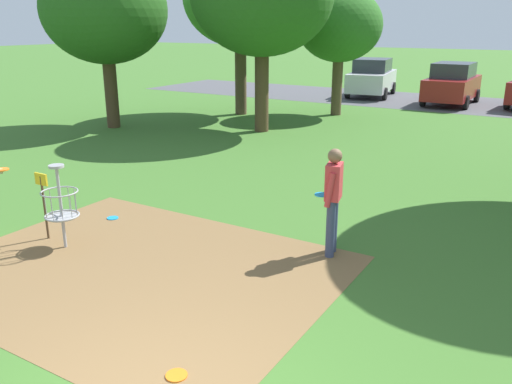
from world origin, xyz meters
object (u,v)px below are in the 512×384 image
Objects in this scene: frisbee_near_basket at (176,375)px; parked_car_center_left at (452,84)px; tree_far_center at (104,10)px; frisbee_mid_grass at (113,218)px; disc_golf_basket at (59,203)px; player_foreground_watching at (333,196)px; tree_mid_right at (340,26)px; parked_car_leftmost at (372,77)px.

frisbee_near_basket is 0.05× the size of parked_car_center_left.
frisbee_mid_grass is at bearing -44.69° from tree_far_center.
player_foreground_watching is (3.88, 1.99, 0.21)m from disc_golf_basket.
frisbee_near_basket is at bearing -85.36° from parked_car_center_left.
player_foreground_watching is 0.35× the size of tree_mid_right.
frisbee_mid_grass is at bearing -171.17° from player_foreground_watching.
disc_golf_basket is 20.06m from parked_car_center_left.
player_foreground_watching is 19.80m from parked_car_leftmost.
player_foreground_watching is at bearing -72.47° from parked_car_leftmost.
parked_car_leftmost is at bearing 69.02° from tree_far_center.
frisbee_near_basket is at bearing -42.05° from tree_far_center.
tree_far_center is 1.29× the size of parked_car_leftmost.
tree_far_center is 14.08m from parked_car_leftmost.
player_foreground_watching is 12.79m from tree_far_center.
parked_car_center_left is (1.98, 19.96, 0.17)m from disc_golf_basket.
disc_golf_basket is 0.24× the size of tree_far_center.
parked_car_leftmost is at bearing 107.53° from player_foreground_watching.
tree_far_center is at bearing -127.00° from parked_car_center_left.
tree_mid_right is at bearing 112.53° from player_foreground_watching.
parked_car_center_left is at bearing 53.00° from tree_far_center.
parked_car_center_left is at bearing 96.02° from player_foreground_watching.
tree_mid_right reaches higher than frisbee_mid_grass.
disc_golf_basket is at bearing -84.30° from parked_car_leftmost.
player_foreground_watching is at bearing 8.83° from frisbee_mid_grass.
tree_mid_right is 0.84× the size of tree_far_center.
frisbee_near_basket is 21.72m from parked_car_center_left.
parked_car_leftmost and parked_car_center_left have the same top height.
player_foreground_watching is at bearing 87.83° from frisbee_near_basket.
parked_car_leftmost reaches higher than disc_golf_basket.
player_foreground_watching is at bearing -29.00° from tree_far_center.
disc_golf_basket is 4.36m from player_foreground_watching.
parked_car_leftmost is (4.93, 12.84, -2.99)m from tree_far_center.
parked_car_center_left is (8.99, 11.94, -2.99)m from tree_far_center.
frisbee_near_basket and frisbee_mid_grass have the same top height.
disc_golf_basket is at bearing -48.86° from tree_far_center.
tree_mid_right is at bearing 94.67° from frisbee_mid_grass.
frisbee_mid_grass is at bearing 100.94° from disc_golf_basket.
tree_far_center is at bearing -110.98° from parked_car_leftmost.
frisbee_near_basket is at bearing -37.04° from frisbee_mid_grass.
tree_mid_right is at bearing 95.26° from disc_golf_basket.
frisbee_near_basket is 0.05× the size of parked_car_leftmost.
frisbee_near_basket is at bearing -92.17° from player_foreground_watching.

